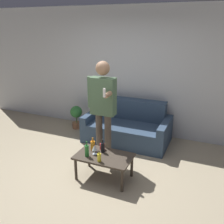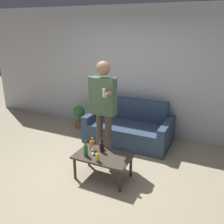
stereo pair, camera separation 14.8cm
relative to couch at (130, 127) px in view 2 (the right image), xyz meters
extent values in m
plane|color=tan|center=(-0.14, -1.63, -0.29)|extent=(16.00, 16.00, 0.00)
cube|color=silver|center=(-0.14, 0.52, 1.06)|extent=(8.00, 0.06, 2.70)
cube|color=#334760|center=(0.00, -0.19, -0.09)|extent=(1.43, 0.67, 0.40)
cube|color=#334760|center=(0.00, 0.27, 0.12)|extent=(1.43, 0.26, 0.82)
cube|color=#334760|center=(-0.78, -0.06, -0.02)|extent=(0.14, 0.93, 0.55)
cube|color=#334760|center=(0.78, -0.06, -0.02)|extent=(0.14, 0.93, 0.55)
cube|color=#3D3328|center=(0.13, -1.47, 0.09)|extent=(0.87, 0.53, 0.03)
cylinder|color=#3D3328|center=(-0.25, -1.68, -0.11)|extent=(0.04, 0.04, 0.37)
cylinder|color=#3D3328|center=(0.52, -1.68, -0.11)|extent=(0.04, 0.04, 0.37)
cylinder|color=#3D3328|center=(-0.25, -1.25, -0.11)|extent=(0.04, 0.04, 0.37)
cylinder|color=#3D3328|center=(0.52, -1.25, -0.11)|extent=(0.04, 0.04, 0.37)
cylinder|color=orange|center=(-0.10, -1.38, 0.19)|extent=(0.07, 0.07, 0.15)
cylinder|color=orange|center=(-0.10, -1.38, 0.29)|extent=(0.03, 0.03, 0.06)
cylinder|color=black|center=(-0.10, -1.38, 0.32)|extent=(0.03, 0.03, 0.01)
cylinder|color=black|center=(0.07, -1.37, 0.19)|extent=(0.06, 0.06, 0.16)
cylinder|color=black|center=(0.07, -1.37, 0.30)|extent=(0.02, 0.02, 0.06)
cylinder|color=black|center=(0.07, -1.37, 0.32)|extent=(0.03, 0.03, 0.01)
cylinder|color=yellow|center=(0.14, -1.65, 0.17)|extent=(0.06, 0.06, 0.12)
cylinder|color=yellow|center=(0.14, -1.65, 0.26)|extent=(0.02, 0.02, 0.05)
cylinder|color=black|center=(0.14, -1.65, 0.27)|extent=(0.03, 0.03, 0.01)
cylinder|color=#23752D|center=(-0.10, -1.59, 0.20)|extent=(0.06, 0.06, 0.18)
cylinder|color=#23752D|center=(-0.10, -1.59, 0.32)|extent=(0.02, 0.02, 0.07)
cylinder|color=black|center=(-0.10, -1.59, 0.35)|extent=(0.03, 0.03, 0.01)
cylinder|color=silver|center=(-0.02, -1.48, 0.11)|extent=(0.08, 0.08, 0.01)
cylinder|color=silver|center=(-0.02, -1.48, 0.14)|extent=(0.01, 0.01, 0.06)
cone|color=silver|center=(-0.02, -1.48, 0.22)|extent=(0.08, 0.08, 0.09)
cylinder|color=red|center=(0.02, -1.29, 0.16)|extent=(0.08, 0.08, 0.10)
cylinder|color=brown|center=(-0.22, -0.90, 0.14)|extent=(0.12, 0.12, 0.85)
cylinder|color=brown|center=(-0.05, -0.90, 0.14)|extent=(0.12, 0.12, 0.85)
cube|color=#4C6B4C|center=(-0.14, -0.90, 0.88)|extent=(0.43, 0.19, 0.64)
sphere|color=#9E7556|center=(-0.14, -0.90, 1.35)|extent=(0.23, 0.23, 0.23)
cylinder|color=#4C6B4C|center=(-0.39, -0.90, 0.93)|extent=(0.08, 0.08, 0.54)
cylinder|color=#9E7556|center=(0.03, -1.04, 0.98)|extent=(0.08, 0.28, 0.08)
cube|color=white|center=(0.03, -1.21, 1.04)|extent=(0.03, 0.03, 0.14)
cylinder|color=#936042|center=(-1.32, 0.12, -0.22)|extent=(0.21, 0.21, 0.14)
cylinder|color=#476B38|center=(-1.32, 0.12, -0.06)|extent=(0.03, 0.03, 0.16)
sphere|color=#337A38|center=(-1.32, 0.12, 0.11)|extent=(0.27, 0.27, 0.27)
camera|label=1|loc=(1.60, -4.55, 2.01)|focal=40.00mm
camera|label=2|loc=(1.73, -4.49, 2.01)|focal=40.00mm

